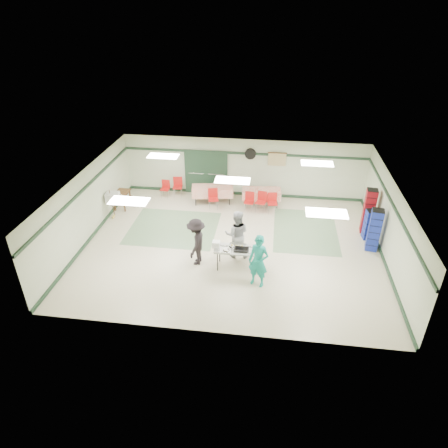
# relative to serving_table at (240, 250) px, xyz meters

# --- Properties ---
(floor) EXTENTS (11.00, 11.00, 0.00)m
(floor) POSITION_rel_serving_table_xyz_m (-0.42, 1.35, -0.71)
(floor) COLOR beige
(floor) RESTS_ON ground
(ceiling) EXTENTS (11.00, 11.00, 0.00)m
(ceiling) POSITION_rel_serving_table_xyz_m (-0.42, 1.35, 1.99)
(ceiling) COLOR white
(ceiling) RESTS_ON wall_back
(wall_back) EXTENTS (11.00, 0.00, 11.00)m
(wall_back) POSITION_rel_serving_table_xyz_m (-0.42, 5.85, 0.64)
(wall_back) COLOR beige
(wall_back) RESTS_ON floor
(wall_front) EXTENTS (11.00, 0.00, 11.00)m
(wall_front) POSITION_rel_serving_table_xyz_m (-0.42, -3.15, 0.64)
(wall_front) COLOR beige
(wall_front) RESTS_ON floor
(wall_left) EXTENTS (0.00, 9.00, 9.00)m
(wall_left) POSITION_rel_serving_table_xyz_m (-5.92, 1.35, 0.64)
(wall_left) COLOR beige
(wall_left) RESTS_ON floor
(wall_right) EXTENTS (0.00, 9.00, 9.00)m
(wall_right) POSITION_rel_serving_table_xyz_m (5.08, 1.35, 0.64)
(wall_right) COLOR beige
(wall_right) RESTS_ON floor
(trim_back) EXTENTS (11.00, 0.06, 0.10)m
(trim_back) POSITION_rel_serving_table_xyz_m (-0.42, 5.82, 1.34)
(trim_back) COLOR #1D3625
(trim_back) RESTS_ON wall_back
(baseboard_back) EXTENTS (11.00, 0.06, 0.12)m
(baseboard_back) POSITION_rel_serving_table_xyz_m (-0.42, 5.82, -0.65)
(baseboard_back) COLOR #1D3625
(baseboard_back) RESTS_ON floor
(trim_left) EXTENTS (0.06, 9.00, 0.10)m
(trim_left) POSITION_rel_serving_table_xyz_m (-5.89, 1.35, 1.34)
(trim_left) COLOR #1D3625
(trim_left) RESTS_ON wall_back
(baseboard_left) EXTENTS (0.06, 9.00, 0.12)m
(baseboard_left) POSITION_rel_serving_table_xyz_m (-5.89, 1.35, -0.65)
(baseboard_left) COLOR #1D3625
(baseboard_left) RESTS_ON floor
(trim_right) EXTENTS (0.06, 9.00, 0.10)m
(trim_right) POSITION_rel_serving_table_xyz_m (5.05, 1.35, 1.34)
(trim_right) COLOR #1D3625
(trim_right) RESTS_ON wall_back
(baseboard_right) EXTENTS (0.06, 9.00, 0.12)m
(baseboard_right) POSITION_rel_serving_table_xyz_m (5.05, 1.35, -0.65)
(baseboard_right) COLOR #1D3625
(baseboard_right) RESTS_ON floor
(green_patch_a) EXTENTS (3.50, 3.00, 0.01)m
(green_patch_a) POSITION_rel_serving_table_xyz_m (-2.92, 2.35, -0.71)
(green_patch_a) COLOR gray
(green_patch_a) RESTS_ON floor
(green_patch_b) EXTENTS (2.50, 3.50, 0.01)m
(green_patch_b) POSITION_rel_serving_table_xyz_m (2.38, 2.85, -0.71)
(green_patch_b) COLOR gray
(green_patch_b) RESTS_ON floor
(double_door_left) EXTENTS (0.90, 0.06, 2.10)m
(double_door_left) POSITION_rel_serving_table_xyz_m (-2.62, 5.79, 0.34)
(double_door_left) COLOR gray
(double_door_left) RESTS_ON floor
(double_door_right) EXTENTS (0.90, 0.06, 2.10)m
(double_door_right) POSITION_rel_serving_table_xyz_m (-1.67, 5.79, 0.34)
(double_door_right) COLOR gray
(double_door_right) RESTS_ON floor
(door_frame) EXTENTS (2.00, 0.03, 2.15)m
(door_frame) POSITION_rel_serving_table_xyz_m (-2.15, 5.77, 0.34)
(door_frame) COLOR #1D3625
(door_frame) RESTS_ON floor
(wall_fan) EXTENTS (0.50, 0.10, 0.50)m
(wall_fan) POSITION_rel_serving_table_xyz_m (-0.12, 5.79, 1.34)
(wall_fan) COLOR black
(wall_fan) RESTS_ON wall_back
(scroll_banner) EXTENTS (0.80, 0.02, 0.60)m
(scroll_banner) POSITION_rel_serving_table_xyz_m (1.08, 5.79, 1.14)
(scroll_banner) COLOR tan
(scroll_banner) RESTS_ON wall_back
(serving_table) EXTENTS (1.69, 0.69, 0.76)m
(serving_table) POSITION_rel_serving_table_xyz_m (0.00, 0.00, 0.00)
(serving_table) COLOR #B4B3AF
(serving_table) RESTS_ON floor
(sheet_tray_right) EXTENTS (0.55, 0.42, 0.02)m
(sheet_tray_right) POSITION_rel_serving_table_xyz_m (0.55, -0.04, 0.06)
(sheet_tray_right) COLOR silver
(sheet_tray_right) RESTS_ON serving_table
(sheet_tray_mid) EXTENTS (0.58, 0.44, 0.02)m
(sheet_tray_mid) POSITION_rel_serving_table_xyz_m (-0.09, 0.10, 0.06)
(sheet_tray_mid) COLOR silver
(sheet_tray_mid) RESTS_ON serving_table
(sheet_tray_left) EXTENTS (0.58, 0.44, 0.02)m
(sheet_tray_left) POSITION_rel_serving_table_xyz_m (-0.57, -0.12, 0.06)
(sheet_tray_left) COLOR silver
(sheet_tray_left) RESTS_ON serving_table
(baking_pan) EXTENTS (0.50, 0.32, 0.08)m
(baking_pan) POSITION_rel_serving_table_xyz_m (0.06, -0.08, 0.09)
(baking_pan) COLOR black
(baking_pan) RESTS_ON serving_table
(foam_box_stack) EXTENTS (0.25, 0.23, 0.23)m
(foam_box_stack) POSITION_rel_serving_table_xyz_m (-0.81, 0.02, 0.16)
(foam_box_stack) COLOR white
(foam_box_stack) RESTS_ON serving_table
(volunteer_teal) EXTENTS (0.77, 0.63, 1.82)m
(volunteer_teal) POSITION_rel_serving_table_xyz_m (0.67, -0.83, 0.20)
(volunteer_teal) COLOR teal
(volunteer_teal) RESTS_ON floor
(volunteer_grey) EXTENTS (0.93, 0.75, 1.80)m
(volunteer_grey) POSITION_rel_serving_table_xyz_m (-0.19, 0.72, 0.19)
(volunteer_grey) COLOR #99999E
(volunteer_grey) RESTS_ON floor
(volunteer_dark) EXTENTS (0.71, 1.15, 1.73)m
(volunteer_dark) POSITION_rel_serving_table_xyz_m (-1.52, 0.10, 0.15)
(volunteer_dark) COLOR black
(volunteer_dark) RESTS_ON floor
(dining_table_a) EXTENTS (1.74, 0.89, 0.77)m
(dining_table_a) POSITION_rel_serving_table_xyz_m (0.49, 4.86, -0.14)
(dining_table_a) COLOR red
(dining_table_a) RESTS_ON floor
(dining_table_b) EXTENTS (1.93, 1.10, 0.77)m
(dining_table_b) POSITION_rel_serving_table_xyz_m (-1.71, 4.86, -0.14)
(dining_table_b) COLOR red
(dining_table_b) RESTS_ON floor
(chair_a) EXTENTS (0.51, 0.51, 0.90)m
(chair_a) POSITION_rel_serving_table_xyz_m (0.52, 4.29, -0.16)
(chair_a) COLOR #B1200E
(chair_a) RESTS_ON floor
(chair_b) EXTENTS (0.43, 0.43, 0.86)m
(chair_b) POSITION_rel_serving_table_xyz_m (-0.00, 4.29, -0.19)
(chair_b) COLOR #B1200E
(chair_b) RESTS_ON floor
(chair_c) EXTENTS (0.46, 0.46, 0.87)m
(chair_c) POSITION_rel_serving_table_xyz_m (0.99, 4.29, -0.18)
(chair_c) COLOR #B1200E
(chair_c) RESTS_ON floor
(chair_d) EXTENTS (0.51, 0.51, 0.91)m
(chair_d) POSITION_rel_serving_table_xyz_m (-1.60, 4.29, -0.15)
(chair_d) COLOR #B1200E
(chair_d) RESTS_ON floor
(chair_loose_a) EXTENTS (0.47, 0.47, 0.90)m
(chair_loose_a) POSITION_rel_serving_table_xyz_m (-3.43, 5.34, -0.16)
(chair_loose_a) COLOR #B1200E
(chair_loose_a) RESTS_ON floor
(chair_loose_b) EXTENTS (0.41, 0.41, 0.82)m
(chair_loose_b) POSITION_rel_serving_table_xyz_m (-3.97, 5.14, -0.21)
(chair_loose_b) COLOR #B1200E
(chair_loose_b) RESTS_ON floor
(crate_stack_blue_a) EXTENTS (0.42, 0.42, 1.22)m
(crate_stack_blue_a) POSITION_rel_serving_table_xyz_m (4.73, 2.56, -0.10)
(crate_stack_blue_a) COLOR navy
(crate_stack_blue_a) RESTS_ON floor
(crate_stack_red) EXTENTS (0.45, 0.45, 1.85)m
(crate_stack_red) POSITION_rel_serving_table_xyz_m (4.73, 3.07, 0.21)
(crate_stack_red) COLOR maroon
(crate_stack_red) RESTS_ON floor
(crate_stack_blue_b) EXTENTS (0.48, 0.48, 1.64)m
(crate_stack_blue_b) POSITION_rel_serving_table_xyz_m (4.73, 1.80, 0.11)
(crate_stack_blue_b) COLOR navy
(crate_stack_blue_b) RESTS_ON floor
(printer_table) EXTENTS (0.58, 0.88, 0.74)m
(printer_table) POSITION_rel_serving_table_xyz_m (-5.57, 3.81, -0.08)
(printer_table) COLOR brown
(printer_table) RESTS_ON floor
(office_printer) EXTENTS (0.55, 0.49, 0.41)m
(office_printer) POSITION_rel_serving_table_xyz_m (-5.57, 2.87, 0.24)
(office_printer) COLOR beige
(office_printer) RESTS_ON printer_table
(broom) EXTENTS (0.06, 0.21, 1.28)m
(broom) POSITION_rel_serving_table_xyz_m (-5.65, 2.90, -0.05)
(broom) COLOR brown
(broom) RESTS_ON floor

